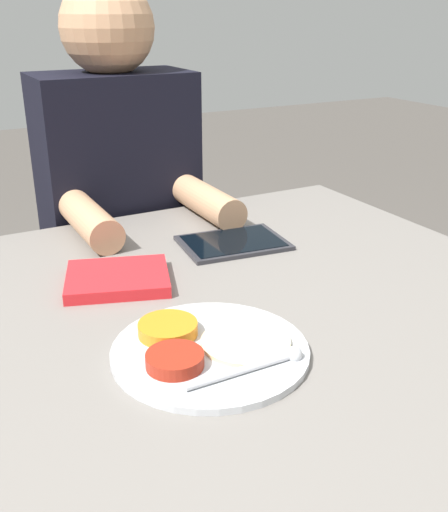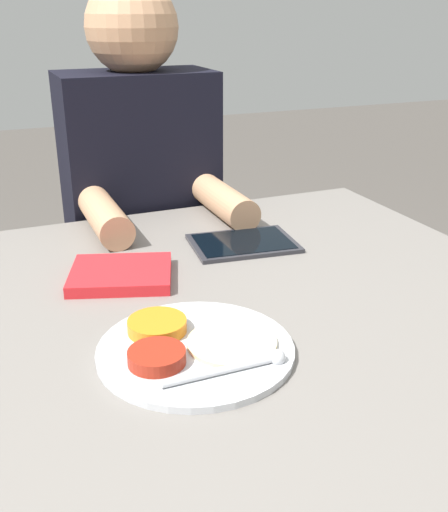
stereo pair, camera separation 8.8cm
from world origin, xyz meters
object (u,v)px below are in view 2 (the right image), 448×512
Objects in this scene: tablet_device at (243,243)px; person_diner at (145,258)px; red_notebook at (121,275)px; thali_tray at (192,347)px.

person_diner is at bearing 104.50° from tablet_device.
thali_tray is at bearing -83.24° from red_notebook.
tablet_device is at bearing -75.50° from person_diner.
person_diner is (0.16, 0.45, -0.17)m from red_notebook.
red_notebook is (-0.03, 0.27, -0.00)m from thali_tray.
red_notebook is at bearing -109.55° from person_diner.
red_notebook is 0.51m from person_diner.
tablet_device is (0.23, 0.34, -0.00)m from thali_tray.
tablet_device is at bearing 14.07° from red_notebook.
tablet_device is 0.43m from person_diner.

